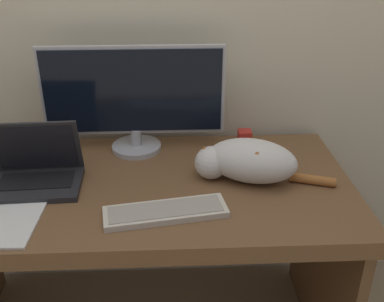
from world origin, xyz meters
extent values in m
cube|color=brown|center=(0.00, 0.36, 0.71)|extent=(1.48, 0.73, 0.06)
cube|color=brown|center=(0.70, 0.36, 0.34)|extent=(0.04, 0.67, 0.68)
cylinder|color=#B2B2B7|center=(-0.02, 0.62, 0.75)|extent=(0.19, 0.19, 0.02)
cylinder|color=#B2B2B7|center=(-0.02, 0.62, 0.79)|extent=(0.04, 0.04, 0.06)
cube|color=#B2B2B7|center=(-0.02, 0.63, 0.98)|extent=(0.68, 0.02, 0.34)
cube|color=black|center=(-0.02, 0.62, 0.98)|extent=(0.66, 0.01, 0.31)
cube|color=#232326|center=(-0.34, 0.34, 0.75)|extent=(0.31, 0.22, 0.02)
cube|color=black|center=(-0.34, 0.36, 0.76)|extent=(0.25, 0.13, 0.00)
cube|color=#232326|center=(-0.34, 0.42, 0.86)|extent=(0.30, 0.08, 0.20)
cube|color=black|center=(-0.34, 0.41, 0.86)|extent=(0.27, 0.07, 0.18)
cube|color=beige|center=(0.10, 0.17, 0.75)|extent=(0.39, 0.17, 0.02)
cube|color=#ABA393|center=(0.10, 0.17, 0.76)|extent=(0.36, 0.15, 0.00)
ellipsoid|color=silver|center=(0.39, 0.36, 0.81)|extent=(0.35, 0.26, 0.15)
ellipsoid|color=#AD662D|center=(0.41, 0.36, 0.85)|extent=(0.17, 0.17, 0.06)
sphere|color=silver|center=(0.26, 0.39, 0.80)|extent=(0.12, 0.12, 0.12)
cone|color=#AD662D|center=(0.23, 0.40, 0.84)|extent=(0.04, 0.04, 0.03)
cone|color=#AD662D|center=(0.28, 0.38, 0.84)|extent=(0.04, 0.04, 0.03)
cylinder|color=#AD662D|center=(0.60, 0.33, 0.75)|extent=(0.15, 0.08, 0.03)
cube|color=white|center=(-0.38, 0.14, 0.74)|extent=(0.21, 0.25, 0.01)
cube|color=red|center=(0.42, 0.66, 0.77)|extent=(0.05, 0.05, 0.05)
camera|label=1|loc=(0.13, -0.97, 1.53)|focal=42.00mm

